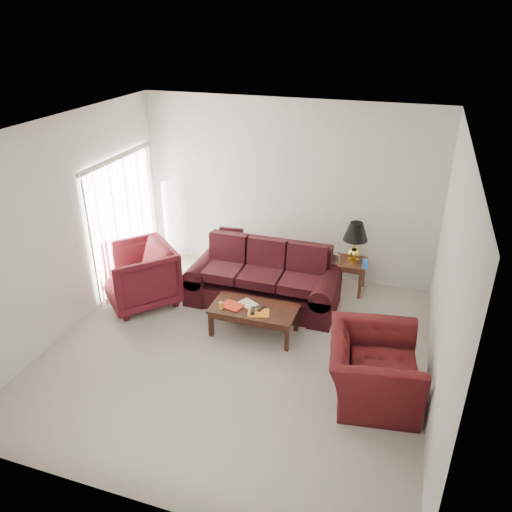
% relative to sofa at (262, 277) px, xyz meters
% --- Properties ---
extents(floor, '(5.00, 5.00, 0.00)m').
position_rel_sofa_xyz_m(floor, '(0.04, -1.28, -0.48)').
color(floor, '#BEB5A2').
rests_on(floor, ground).
extents(blinds, '(0.10, 2.00, 2.16)m').
position_rel_sofa_xyz_m(blinds, '(-2.38, 0.02, 0.60)').
color(blinds, silver).
rests_on(blinds, ground).
extents(sofa, '(2.39, 1.14, 0.96)m').
position_rel_sofa_xyz_m(sofa, '(0.00, 0.00, 0.00)').
color(sofa, black).
rests_on(sofa, ground).
extents(throw_pillow, '(0.41, 0.23, 0.41)m').
position_rel_sofa_xyz_m(throw_pillow, '(-0.76, 0.65, 0.25)').
color(throw_pillow, black).
rests_on(throw_pillow, sofa).
extents(end_table, '(0.50, 0.50, 0.54)m').
position_rel_sofa_xyz_m(end_table, '(1.24, 0.85, -0.21)').
color(end_table, '#4F261B').
rests_on(end_table, ground).
extents(table_lamp, '(0.44, 0.44, 0.66)m').
position_rel_sofa_xyz_m(table_lamp, '(1.27, 0.89, 0.40)').
color(table_lamp, gold).
rests_on(table_lamp, end_table).
extents(clock, '(0.15, 0.10, 0.14)m').
position_rel_sofa_xyz_m(clock, '(1.01, 0.72, 0.14)').
color(clock, '#B6B6BB').
rests_on(clock, end_table).
extents(blue_canister, '(0.11, 0.11, 0.14)m').
position_rel_sofa_xyz_m(blue_canister, '(1.48, 0.68, 0.14)').
color(blue_canister, blue).
rests_on(blue_canister, end_table).
extents(picture_frame, '(0.20, 0.21, 0.06)m').
position_rel_sofa_xyz_m(picture_frame, '(1.06, 0.99, 0.15)').
color(picture_frame, silver).
rests_on(picture_frame, end_table).
extents(floor_lamp, '(0.30, 0.30, 1.54)m').
position_rel_sofa_xyz_m(floor_lamp, '(-2.04, 0.92, 0.29)').
color(floor_lamp, white).
rests_on(floor_lamp, ground).
extents(armchair_left, '(1.47, 1.47, 0.96)m').
position_rel_sofa_xyz_m(armchair_left, '(-1.85, -0.56, 0.00)').
color(armchair_left, '#471017').
rests_on(armchair_left, ground).
extents(armchair_right, '(1.22, 1.35, 0.78)m').
position_rel_sofa_xyz_m(armchair_right, '(1.89, -1.59, -0.09)').
color(armchair_right, '#450F12').
rests_on(armchair_right, ground).
extents(coffee_table, '(1.36, 1.04, 0.43)m').
position_rel_sofa_xyz_m(coffee_table, '(0.13, -0.81, -0.26)').
color(coffee_table, black).
rests_on(coffee_table, ground).
extents(magazine_red, '(0.35, 0.30, 0.02)m').
position_rel_sofa_xyz_m(magazine_red, '(-0.17, -0.87, -0.04)').
color(magazine_red, red).
rests_on(magazine_red, coffee_table).
extents(magazine_white, '(0.32, 0.29, 0.01)m').
position_rel_sofa_xyz_m(magazine_white, '(0.02, -0.75, -0.04)').
color(magazine_white, silver).
rests_on(magazine_white, coffee_table).
extents(magazine_orange, '(0.34, 0.29, 0.02)m').
position_rel_sofa_xyz_m(magazine_orange, '(0.24, -0.93, -0.04)').
color(magazine_orange, orange).
rests_on(magazine_orange, coffee_table).
extents(remote_a, '(0.10, 0.20, 0.02)m').
position_rel_sofa_xyz_m(remote_a, '(0.16, -0.93, -0.02)').
color(remote_a, black).
rests_on(remote_a, coffee_table).
extents(remote_b, '(0.09, 0.17, 0.02)m').
position_rel_sofa_xyz_m(remote_b, '(0.25, -0.84, -0.02)').
color(remote_b, black).
rests_on(remote_b, coffee_table).
extents(yellow_glass, '(0.07, 0.07, 0.11)m').
position_rel_sofa_xyz_m(yellow_glass, '(-0.30, -0.98, 0.00)').
color(yellow_glass, yellow).
rests_on(yellow_glass, coffee_table).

